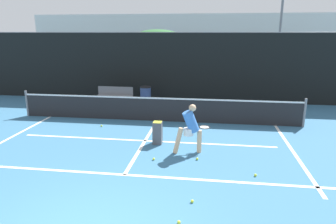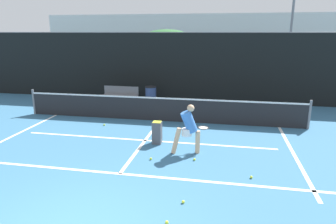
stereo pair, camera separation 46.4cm
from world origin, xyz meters
The scene contains 21 objects.
court_baseline_near centered at (0.00, 2.69, 0.00)m, with size 11.00×0.10×0.01m, color white.
court_service_line centered at (0.00, 5.11, 0.00)m, with size 8.25×0.10×0.01m, color white.
court_center_mark centered at (0.00, 5.04, 0.00)m, with size 0.10×4.69×0.01m, color white.
court_sideline_left centered at (-4.51, 5.04, 0.00)m, with size 0.10×5.69×0.01m, color white.
court_sideline_right centered at (4.51, 5.04, 0.00)m, with size 0.10×5.69×0.01m, color white.
net centered at (0.00, 7.38, 0.51)m, with size 11.09×0.09×1.07m.
fence_back centered at (0.00, 11.13, 1.70)m, with size 24.00×0.06×3.41m.
player_practicing centered at (1.50, 4.34, 0.78)m, with size 1.10×0.72×1.45m.
tennis_ball_scattered_0 centered at (0.01, 6.70, 0.03)m, with size 0.07×0.07×0.07m, color #D1E033.
tennis_ball_scattered_1 centered at (1.53, 0.94, 0.03)m, with size 0.07×0.07×0.07m, color #D1E033.
tennis_ball_scattered_2 centered at (-1.92, 6.35, 0.03)m, with size 0.07×0.07×0.07m, color #D1E033.
tennis_ball_scattered_3 centered at (0.55, 3.66, 0.03)m, with size 0.07×0.07×0.07m, color #D1E033.
tennis_ball_scattered_4 centered at (3.19, 3.06, 0.03)m, with size 0.07×0.07×0.07m, color #D1E033.
tennis_ball_scattered_5 centered at (1.74, 3.83, 0.03)m, with size 0.07×0.07×0.07m, color #D1E033.
tennis_ball_scattered_6 centered at (1.73, 1.68, 0.03)m, with size 0.07×0.07×0.07m, color #D1E033.
ball_hopper centered at (0.44, 4.93, 0.37)m, with size 0.28×0.28×0.71m.
courtside_bench centered at (-2.50, 9.84, 0.47)m, with size 1.75×0.43×0.86m.
trash_bin centered at (-1.01, 9.95, 0.45)m, with size 0.54×0.54×0.90m.
parked_car centered at (2.09, 15.32, 0.58)m, with size 1.61×4.42×1.37m.
tree_west centered at (-1.81, 18.03, 3.11)m, with size 3.09×3.09×3.61m.
building_far centered at (0.00, 30.62, 2.65)m, with size 36.00×2.40×5.31m, color beige.
Camera 2 is at (2.45, -3.74, 3.40)m, focal length 32.00 mm.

